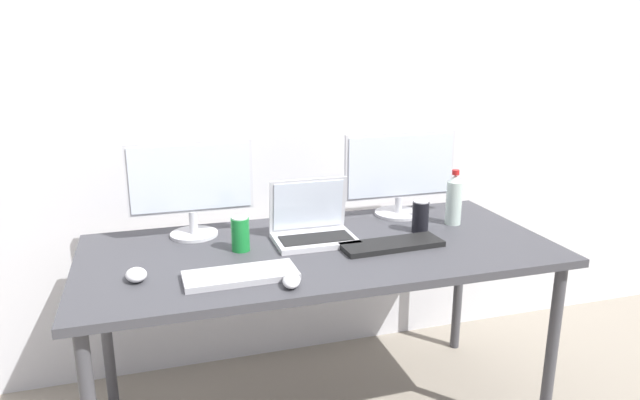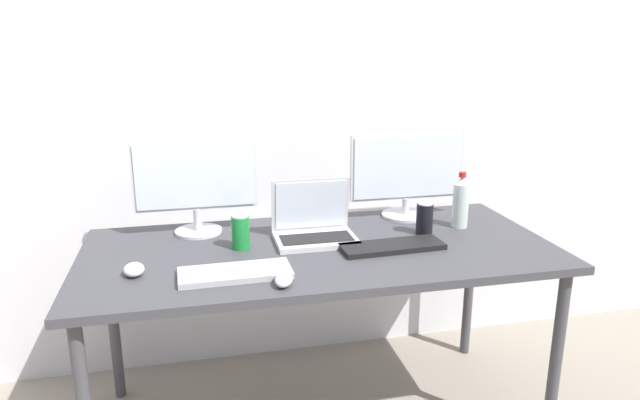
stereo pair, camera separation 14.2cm
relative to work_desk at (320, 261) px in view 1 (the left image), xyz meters
name	(u,v)px [view 1 (the left image)]	position (x,y,z in m)	size (l,w,h in m)	color
wall_back	(281,82)	(0.00, 0.59, 0.62)	(7.00, 0.08, 2.60)	silver
work_desk	(320,261)	(0.00, 0.00, 0.00)	(1.73, 0.80, 0.74)	#424247
monitor_left	(191,185)	(-0.44, 0.26, 0.26)	(0.47, 0.18, 0.37)	silver
monitor_center	(400,172)	(0.45, 0.28, 0.25)	(0.50, 0.21, 0.36)	silver
laptop_silver	(312,226)	(-0.01, 0.09, 0.11)	(0.31, 0.22, 0.23)	silver
keyboard_main	(241,275)	(-0.33, -0.20, 0.07)	(0.36, 0.15, 0.02)	#B2B2B7
keyboard_aux	(392,245)	(0.25, -0.08, 0.07)	(0.38, 0.13, 0.02)	black
mouse_by_keyboard	(291,280)	(-0.19, -0.31, 0.08)	(0.06, 0.10, 0.04)	silver
mouse_by_laptop	(136,275)	(-0.65, -0.13, 0.08)	(0.07, 0.09, 0.04)	silver
water_bottle	(454,200)	(0.61, 0.10, 0.16)	(0.07, 0.07, 0.23)	silver
soda_can_near_keyboard	(240,234)	(-0.29, 0.05, 0.12)	(0.07, 0.07, 0.13)	#197F33
soda_can_by_laptop	(420,217)	(0.43, 0.05, 0.12)	(0.07, 0.07, 0.13)	black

